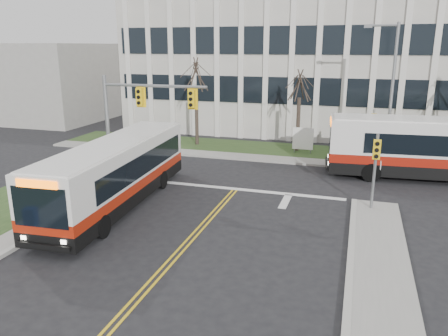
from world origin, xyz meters
TOP-DOWN VIEW (x-y plane):
  - ground at (0.00, 0.00)m, footprint 120.00×120.00m
  - sidewalk_cross at (5.00, 15.20)m, footprint 44.00×1.60m
  - building_lawn at (5.00, 18.00)m, footprint 44.00×5.00m
  - office_building at (5.00, 30.00)m, footprint 40.00×16.00m
  - building_annex at (-26.00, 26.00)m, footprint 12.00×12.00m
  - mast_arm_signal at (-5.62, 7.16)m, footprint 6.11×0.38m
  - signal_pole_near at (7.20, 6.90)m, footprint 0.34×0.39m
  - signal_pole_far at (7.20, 15.40)m, footprint 0.34×0.39m
  - streetlight at (8.03, 16.20)m, footprint 2.15×0.25m
  - directory_sign at (2.50, 17.50)m, footprint 1.50×0.12m
  - tree_left at (-6.00, 18.00)m, footprint 1.80×1.80m
  - tree_mid at (2.00, 18.20)m, footprint 1.80×1.80m
  - bus_main at (-5.00, 4.06)m, footprint 3.36×12.13m
  - bus_cross at (11.36, 13.62)m, footprint 13.58×3.98m

SIDE VIEW (x-z plane):
  - ground at x=0.00m, z-range 0.00..0.00m
  - building_lawn at x=5.00m, z-range 0.00..0.12m
  - sidewalk_cross at x=5.00m, z-range 0.00..0.14m
  - directory_sign at x=2.50m, z-range 0.17..2.17m
  - bus_main at x=-5.00m, z-range 0.00..3.20m
  - bus_cross at x=11.36m, z-range 0.00..3.57m
  - signal_pole_near at x=7.20m, z-range 0.60..4.40m
  - signal_pole_far at x=7.20m, z-range 0.60..4.40m
  - building_annex at x=-26.00m, z-range 0.00..8.00m
  - mast_arm_signal at x=-5.62m, z-range 1.16..7.36m
  - tree_mid at x=2.00m, z-range 1.47..8.29m
  - streetlight at x=8.03m, z-range 0.59..9.79m
  - tree_left at x=-6.00m, z-range 1.66..9.36m
  - office_building at x=5.00m, z-range 0.00..12.00m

